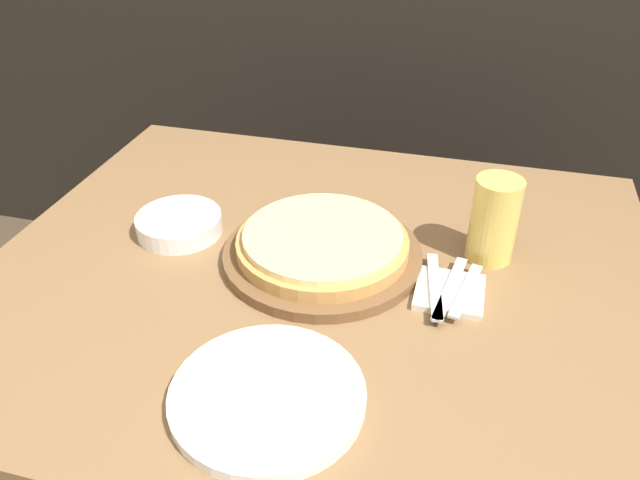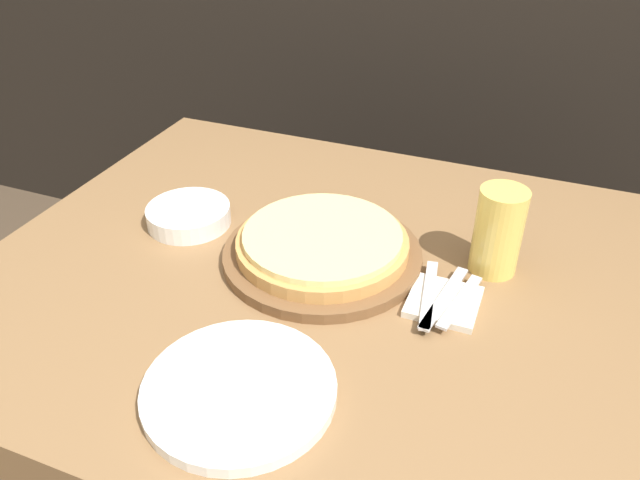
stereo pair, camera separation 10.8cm
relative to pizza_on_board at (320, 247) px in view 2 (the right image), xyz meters
name	(u,v)px [view 2 (the right image)]	position (x,y,z in m)	size (l,w,h in m)	color
dining_table	(317,418)	(0.00, -0.03, -0.41)	(1.15, 0.98, 0.78)	olive
pizza_on_board	(320,247)	(0.00, 0.00, 0.00)	(0.35, 0.35, 0.06)	brown
beer_glass	(499,228)	(0.29, 0.08, 0.06)	(0.08, 0.08, 0.15)	#E5C65B
dinner_plate	(239,390)	(0.02, -0.33, -0.02)	(0.26, 0.26, 0.02)	white
side_bowl	(189,215)	(-0.28, 0.02, -0.01)	(0.16, 0.16, 0.04)	white
napkin_stack	(444,302)	(0.23, -0.04, -0.02)	(0.11, 0.11, 0.01)	silver
fork	(429,294)	(0.21, -0.04, -0.01)	(0.05, 0.18, 0.00)	silver
dinner_knife	(444,298)	(0.23, -0.04, -0.01)	(0.04, 0.18, 0.00)	silver
spoon	(460,301)	(0.26, -0.04, -0.01)	(0.05, 0.15, 0.00)	silver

